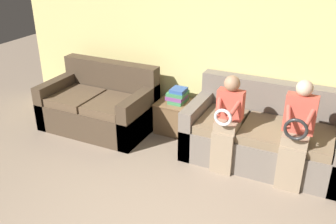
{
  "coord_description": "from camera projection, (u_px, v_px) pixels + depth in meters",
  "views": [
    {
      "loc": [
        1.18,
        -1.91,
        2.59
      ],
      "look_at": [
        -0.53,
        1.68,
        0.71
      ],
      "focal_mm": 40.0,
      "sensor_mm": 36.0,
      "label": 1
    }
  ],
  "objects": [
    {
      "name": "book_stack",
      "position": [
        178.0,
        96.0,
        5.27
      ],
      "size": [
        0.26,
        0.29,
        0.21
      ],
      "color": "#3D8451",
      "rests_on": "side_shelf"
    },
    {
      "name": "wall_back",
      "position": [
        243.0,
        47.0,
        4.89
      ],
      "size": [
        7.08,
        0.06,
        2.55
      ],
      "color": "#DBCC7F",
      "rests_on": "ground_plane"
    },
    {
      "name": "child_left_seated",
      "position": [
        227.0,
        120.0,
        4.36
      ],
      "size": [
        0.31,
        0.38,
        1.16
      ],
      "color": "gray",
      "rests_on": "ground_plane"
    },
    {
      "name": "child_right_seated",
      "position": [
        297.0,
        131.0,
        4.05
      ],
      "size": [
        0.34,
        0.38,
        1.24
      ],
      "color": "gray",
      "rests_on": "ground_plane"
    },
    {
      "name": "couch_main",
      "position": [
        266.0,
        136.0,
        4.69
      ],
      "size": [
        1.93,
        0.99,
        0.93
      ],
      "color": "#70665B",
      "rests_on": "ground_plane"
    },
    {
      "name": "couch_side",
      "position": [
        100.0,
        106.0,
        5.5
      ],
      "size": [
        1.55,
        0.96,
        0.92
      ],
      "color": "#473828",
      "rests_on": "ground_plane"
    },
    {
      "name": "side_shelf",
      "position": [
        177.0,
        116.0,
        5.4
      ],
      "size": [
        0.56,
        0.49,
        0.45
      ],
      "color": "brown",
      "rests_on": "ground_plane"
    }
  ]
}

